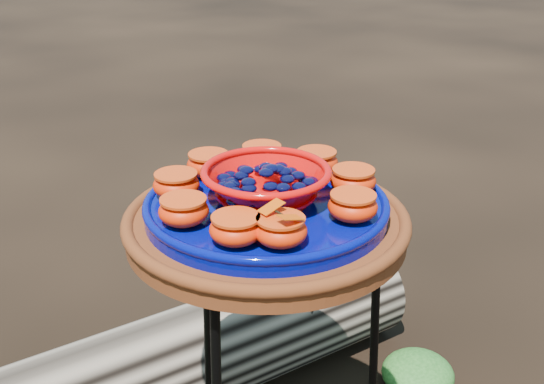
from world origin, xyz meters
TOP-DOWN VIEW (x-y plane):
  - terracotta_saucer at (0.00, 0.00)m, footprint 0.47×0.47m
  - cobalt_plate at (0.00, 0.00)m, footprint 0.40×0.40m
  - red_bowl at (0.00, 0.00)m, footprint 0.20×0.20m
  - glass_gems at (0.00, 0.00)m, footprint 0.16×0.16m
  - orange_half_0 at (-0.07, -0.13)m, footprint 0.08×0.08m
  - orange_half_1 at (0.07, -0.14)m, footprint 0.08×0.08m
  - orange_half_2 at (0.14, -0.06)m, footprint 0.08×0.08m
  - orange_half_3 at (0.15, 0.04)m, footprint 0.08×0.08m
  - orange_half_4 at (0.08, 0.13)m, footprint 0.08×0.08m
  - orange_half_5 at (-0.02, 0.15)m, footprint 0.08×0.08m
  - orange_half_6 at (-0.11, 0.11)m, footprint 0.08×0.08m
  - orange_half_7 at (-0.15, 0.01)m, footprint 0.08×0.08m
  - orange_half_8 at (-0.12, -0.09)m, footprint 0.08×0.08m
  - butterfly at (-0.07, -0.13)m, footprint 0.08×0.05m
  - driftwood_log at (0.00, 0.45)m, footprint 1.45×0.48m
  - foliage_right at (0.59, 0.11)m, footprint 0.19×0.19m

SIDE VIEW (x-z plane):
  - foliage_right at x=0.59m, z-range 0.00..0.10m
  - driftwood_log at x=0.00m, z-range 0.00..0.27m
  - terracotta_saucer at x=0.00m, z-range 0.70..0.74m
  - cobalt_plate at x=0.00m, z-range 0.74..0.76m
  - orange_half_0 at x=-0.07m, z-range 0.76..0.81m
  - orange_half_1 at x=0.07m, z-range 0.76..0.81m
  - orange_half_2 at x=0.14m, z-range 0.76..0.81m
  - orange_half_3 at x=0.15m, z-range 0.76..0.81m
  - orange_half_4 at x=0.08m, z-range 0.76..0.81m
  - orange_half_5 at x=-0.02m, z-range 0.76..0.81m
  - orange_half_6 at x=-0.11m, z-range 0.76..0.81m
  - orange_half_7 at x=-0.15m, z-range 0.76..0.81m
  - orange_half_8 at x=-0.12m, z-range 0.76..0.81m
  - red_bowl at x=0.00m, z-range 0.76..0.82m
  - butterfly at x=-0.07m, z-range 0.81..0.82m
  - glass_gems at x=0.00m, z-range 0.82..0.85m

